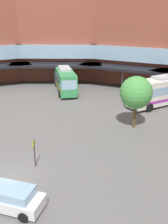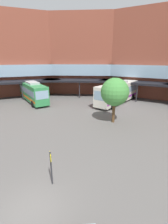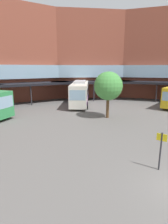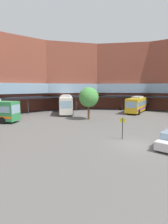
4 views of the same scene
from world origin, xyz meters
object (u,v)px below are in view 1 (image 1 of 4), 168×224
at_px(plaza_tree, 136,93).
at_px(stop_sign_post, 34,150).
at_px(bus_2, 65,79).
at_px(bus_1, 166,90).
at_px(parked_car, 11,198).

height_order(plaza_tree, stop_sign_post, plaza_tree).
bearing_deg(bus_2, plaza_tree, 19.69).
xyz_separation_m(bus_1, parked_car, (0.30, -25.87, -1.28)).
relative_size(bus_1, stop_sign_post, 4.92).
height_order(bus_1, parked_car, bus_1).
bearing_deg(parked_car, plaza_tree, -111.21).
distance_m(bus_2, parked_car, 27.08).
xyz_separation_m(bus_2, parked_car, (15.44, -22.22, -1.18)).
distance_m(bus_1, parked_car, 25.90).
xyz_separation_m(parked_car, plaza_tree, (0.10, 16.30, 3.19)).
xyz_separation_m(bus_1, stop_sign_post, (-2.14, -21.64, -0.53)).
distance_m(bus_1, stop_sign_post, 21.75).
bearing_deg(bus_1, plaza_tree, 24.41).
height_order(bus_1, plaza_tree, plaza_tree).
bearing_deg(parked_car, bus_1, -110.20).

